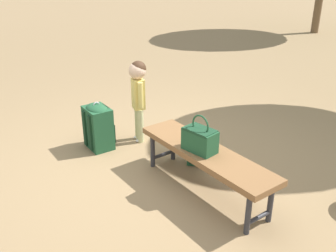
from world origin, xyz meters
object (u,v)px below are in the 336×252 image
object	(u,v)px
park_bench	(205,156)
child_standing	(138,89)
handbag	(200,139)
backpack_small	(197,149)
backpack_large	(98,125)

from	to	relation	value
park_bench	child_standing	distance (m)	1.38
park_bench	child_standing	xyz separation A→B (m)	(1.33, -0.22, 0.29)
handbag	backpack_small	distance (m)	0.68
child_standing	backpack_large	distance (m)	0.65
child_standing	backpack_small	bearing A→B (deg)	-172.68
handbag	backpack_small	xyz separation A→B (m)	(0.39, -0.39, -0.40)
park_bench	backpack_small	distance (m)	0.59
park_bench	backpack_large	distance (m)	1.53
park_bench	child_standing	size ratio (longest dim) A/B	1.59
child_standing	backpack_small	distance (m)	1.04
handbag	backpack_large	bearing A→B (deg)	8.44
park_bench	backpack_large	bearing A→B (deg)	10.01
backpack_small	backpack_large	bearing A→B (deg)	29.41
child_standing	backpack_large	size ratio (longest dim) A/B	1.73
backpack_small	park_bench	bearing A→B (deg)	142.03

